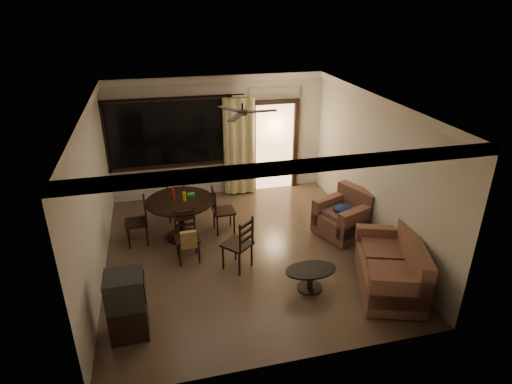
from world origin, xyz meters
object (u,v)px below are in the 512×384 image
object	(u,v)px
dining_table	(180,208)
tv_cabinet	(127,305)
dining_chair_east	(223,218)
dining_chair_south	(188,245)
dining_chair_west	(138,230)
sofa	(393,268)
side_chair	(238,253)
coffee_table	(310,276)
dining_chair_north	(177,207)
armchair	(345,217)

from	to	relation	value
dining_table	tv_cabinet	bearing A→B (deg)	-110.40
dining_chair_east	dining_chair_south	xyz separation A→B (m)	(-0.80, -0.89, 0.02)
dining_chair_west	sofa	world-z (taller)	dining_chair_west
dining_chair_east	side_chair	world-z (taller)	side_chair
coffee_table	tv_cabinet	bearing A→B (deg)	-172.49
dining_chair_north	coffee_table	xyz separation A→B (m)	(1.92, -2.95, -0.04)
side_chair	dining_chair_north	bearing A→B (deg)	-107.99
dining_chair_east	dining_chair_north	xyz separation A→B (m)	(-0.87, 0.75, 0.00)
dining_chair_west	dining_chair_south	size ratio (longest dim) A/B	1.00
dining_table	coffee_table	bearing A→B (deg)	-48.98
sofa	side_chair	bearing A→B (deg)	172.84
dining_chair_east	dining_chair_south	world-z (taller)	same
armchair	side_chair	distance (m)	2.41
dining_table	side_chair	size ratio (longest dim) A/B	1.30
dining_chair_west	armchair	distance (m)	4.06
dining_chair_north	side_chair	xyz separation A→B (m)	(0.90, -2.09, 0.01)
dining_table	coffee_table	xyz separation A→B (m)	(1.88, -2.16, -0.39)
dining_chair_west	side_chair	size ratio (longest dim) A/B	0.95
dining_chair_west	coffee_table	size ratio (longest dim) A/B	1.12
dining_chair_west	dining_chair_north	world-z (taller)	same
dining_chair_west	coffee_table	xyz separation A→B (m)	(2.72, -2.13, -0.04)
dining_chair_south	tv_cabinet	bearing A→B (deg)	-122.83
sofa	armchair	world-z (taller)	armchair
dining_chair_south	dining_chair_east	bearing A→B (deg)	45.70
coffee_table	dining_chair_east	bearing A→B (deg)	115.48
dining_chair_east	sofa	world-z (taller)	dining_chair_east
coffee_table	side_chair	size ratio (longest dim) A/B	0.85
dining_chair_east	coffee_table	size ratio (longest dim) A/B	1.12
dining_table	side_chair	distance (m)	1.60
dining_chair_west	armchair	xyz separation A→B (m)	(4.02, -0.60, 0.09)
dining_chair_south	tv_cabinet	size ratio (longest dim) A/B	0.96
dining_chair_north	sofa	distance (m)	4.56
dining_chair_south	dining_chair_north	xyz separation A→B (m)	(-0.07, 1.64, -0.02)
dining_chair_south	sofa	world-z (taller)	dining_chair_south
dining_table	tv_cabinet	distance (m)	2.71
armchair	dining_chair_east	bearing A→B (deg)	142.55
sofa	armchair	bearing A→B (deg)	109.01
sofa	dining_chair_north	bearing A→B (deg)	153.79
dining_chair_south	sofa	xyz separation A→B (m)	(3.15, -1.58, 0.05)
side_chair	dining_chair_east	bearing A→B (deg)	-130.09
dining_table	armchair	world-z (taller)	dining_table
dining_chair_south	dining_table	bearing A→B (deg)	89.91
dining_chair_south	armchair	xyz separation A→B (m)	(3.14, 0.22, 0.07)
dining_table	dining_chair_east	size ratio (longest dim) A/B	1.36
armchair	sofa	bearing A→B (deg)	-111.16
tv_cabinet	dining_chair_west	bearing A→B (deg)	87.35
side_chair	tv_cabinet	bearing A→B (deg)	-6.92
coffee_table	dining_chair_south	bearing A→B (deg)	144.70
side_chair	armchair	bearing A→B (deg)	154.81
armchair	coffee_table	distance (m)	2.01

